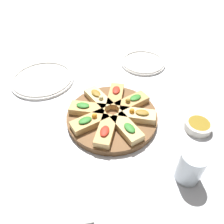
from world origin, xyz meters
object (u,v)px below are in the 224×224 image
object	(u,v)px
plate_left	(43,79)
plate_right	(143,62)
water_glass	(191,166)
serving_board	(112,117)
napkin_stack	(65,203)
dipping_bowl	(198,125)

from	to	relation	value
plate_left	plate_right	bearing A→B (deg)	2.72
water_glass	serving_board	bearing A→B (deg)	119.39
water_glass	napkin_stack	bearing A→B (deg)	179.75
napkin_stack	plate_right	bearing A→B (deg)	54.18
dipping_bowl	plate_left	bearing A→B (deg)	141.17
plate_left	plate_right	distance (m)	0.45
plate_left	water_glass	bearing A→B (deg)	-55.63
serving_board	dipping_bowl	bearing A→B (deg)	-22.51
serving_board	plate_left	xyz separation A→B (m)	(-0.23, 0.29, -0.00)
plate_left	dipping_bowl	xyz separation A→B (m)	(0.49, -0.40, 0.01)
plate_right	plate_left	bearing A→B (deg)	-177.28
serving_board	napkin_stack	size ratio (longest dim) A/B	2.29
plate_left	serving_board	bearing A→B (deg)	-51.58
plate_left	water_glass	xyz separation A→B (m)	(0.37, -0.55, 0.04)
plate_left	napkin_stack	size ratio (longest dim) A/B	1.92
plate_left	dipping_bowl	world-z (taller)	dipping_bowl
dipping_bowl	serving_board	bearing A→B (deg)	157.49
plate_right	napkin_stack	size ratio (longest dim) A/B	1.50
plate_right	napkin_stack	world-z (taller)	plate_right
plate_right	napkin_stack	xyz separation A→B (m)	(-0.41, -0.57, -0.00)
serving_board	plate_left	distance (m)	0.37
plate_left	napkin_stack	bearing A→B (deg)	-85.55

